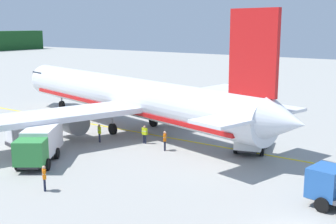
{
  "coord_description": "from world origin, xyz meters",
  "views": [
    {
      "loc": [
        -21.52,
        -6.71,
        10.79
      ],
      "look_at": [
        14.39,
        18.81,
        2.12
      ],
      "focal_mm": 48.23,
      "sensor_mm": 36.0,
      "label": 1
    }
  ],
  "objects_px": {
    "airliner_foreground": "(128,97)",
    "crew_supervisor": "(165,139)",
    "cargo_container_near": "(17,135)",
    "crew_loader_right": "(99,132)",
    "crew_marshaller": "(44,176)",
    "service_truck_pushback": "(40,143)",
    "service_truck_fuel": "(252,135)",
    "crew_loader_left": "(145,133)"
  },
  "relations": [
    {
      "from": "service_truck_pushback",
      "to": "crew_supervisor",
      "type": "height_order",
      "value": "service_truck_pushback"
    },
    {
      "from": "cargo_container_near",
      "to": "crew_loader_left",
      "type": "distance_m",
      "value": 11.51
    },
    {
      "from": "airliner_foreground",
      "to": "crew_loader_right",
      "type": "bearing_deg",
      "value": -166.74
    },
    {
      "from": "cargo_container_near",
      "to": "service_truck_fuel",
      "type": "bearing_deg",
      "value": -59.46
    },
    {
      "from": "cargo_container_near",
      "to": "crew_marshaller",
      "type": "xyz_separation_m",
      "value": [
        -6.1,
        -11.16,
        0.09
      ]
    },
    {
      "from": "cargo_container_near",
      "to": "crew_marshaller",
      "type": "distance_m",
      "value": 12.72
    },
    {
      "from": "crew_marshaller",
      "to": "crew_supervisor",
      "type": "distance_m",
      "value": 12.36
    },
    {
      "from": "service_truck_pushback",
      "to": "cargo_container_near",
      "type": "height_order",
      "value": "service_truck_pushback"
    },
    {
      "from": "service_truck_fuel",
      "to": "cargo_container_near",
      "type": "xyz_separation_m",
      "value": [
        -10.62,
        18.01,
        -0.46
      ]
    },
    {
      "from": "service_truck_fuel",
      "to": "crew_loader_left",
      "type": "distance_m",
      "value": 9.6
    },
    {
      "from": "airliner_foreground",
      "to": "crew_loader_right",
      "type": "relative_size",
      "value": 24.48
    },
    {
      "from": "service_truck_pushback",
      "to": "crew_loader_left",
      "type": "height_order",
      "value": "service_truck_pushback"
    },
    {
      "from": "airliner_foreground",
      "to": "service_truck_pushback",
      "type": "distance_m",
      "value": 13.03
    },
    {
      "from": "airliner_foreground",
      "to": "crew_supervisor",
      "type": "relative_size",
      "value": 24.05
    },
    {
      "from": "crew_marshaller",
      "to": "crew_supervisor",
      "type": "bearing_deg",
      "value": -3.71
    },
    {
      "from": "service_truck_fuel",
      "to": "crew_supervisor",
      "type": "relative_size",
      "value": 3.34
    },
    {
      "from": "crew_marshaller",
      "to": "service_truck_pushback",
      "type": "bearing_deg",
      "value": 53.27
    },
    {
      "from": "cargo_container_near",
      "to": "airliner_foreground",
      "type": "bearing_deg",
      "value": -20.95
    },
    {
      "from": "service_truck_pushback",
      "to": "crew_supervisor",
      "type": "distance_m",
      "value": 10.38
    },
    {
      "from": "service_truck_fuel",
      "to": "crew_marshaller",
      "type": "bearing_deg",
      "value": 157.74
    },
    {
      "from": "service_truck_pushback",
      "to": "crew_loader_right",
      "type": "distance_m",
      "value": 7.14
    },
    {
      "from": "crew_loader_left",
      "to": "crew_supervisor",
      "type": "relative_size",
      "value": 0.98
    },
    {
      "from": "service_truck_fuel",
      "to": "airliner_foreground",
      "type": "bearing_deg",
      "value": 89.82
    },
    {
      "from": "service_truck_fuel",
      "to": "crew_supervisor",
      "type": "bearing_deg",
      "value": 125.97
    },
    {
      "from": "crew_marshaller",
      "to": "crew_supervisor",
      "type": "xyz_separation_m",
      "value": [
        12.33,
        -0.8,
        -0.01
      ]
    },
    {
      "from": "cargo_container_near",
      "to": "crew_loader_left",
      "type": "xyz_separation_m",
      "value": [
        7.04,
        -9.11,
        0.05
      ]
    },
    {
      "from": "airliner_foreground",
      "to": "crew_marshaller",
      "type": "height_order",
      "value": "airliner_foreground"
    },
    {
      "from": "service_truck_fuel",
      "to": "crew_supervisor",
      "type": "height_order",
      "value": "service_truck_fuel"
    },
    {
      "from": "crew_supervisor",
      "to": "service_truck_pushback",
      "type": "bearing_deg",
      "value": 143.68
    },
    {
      "from": "cargo_container_near",
      "to": "crew_loader_left",
      "type": "relative_size",
      "value": 1.19
    },
    {
      "from": "crew_loader_left",
      "to": "crew_marshaller",
      "type": "bearing_deg",
      "value": -171.13
    },
    {
      "from": "service_truck_pushback",
      "to": "crew_supervisor",
      "type": "xyz_separation_m",
      "value": [
        8.35,
        -6.14,
        -0.51
      ]
    },
    {
      "from": "crew_marshaller",
      "to": "crew_loader_right",
      "type": "xyz_separation_m",
      "value": [
        11.1,
        5.74,
        -0.03
      ]
    },
    {
      "from": "cargo_container_near",
      "to": "crew_supervisor",
      "type": "distance_m",
      "value": 13.49
    },
    {
      "from": "cargo_container_near",
      "to": "crew_marshaller",
      "type": "relative_size",
      "value": 1.16
    },
    {
      "from": "crew_marshaller",
      "to": "crew_supervisor",
      "type": "height_order",
      "value": "crew_marshaller"
    },
    {
      "from": "airliner_foreground",
      "to": "crew_supervisor",
      "type": "xyz_separation_m",
      "value": [
        -4.43,
        -7.88,
        -2.38
      ]
    },
    {
      "from": "crew_loader_left",
      "to": "cargo_container_near",
      "type": "bearing_deg",
      "value": 127.68
    },
    {
      "from": "cargo_container_near",
      "to": "crew_loader_right",
      "type": "xyz_separation_m",
      "value": [
        5.0,
        -5.42,
        0.06
      ]
    },
    {
      "from": "airliner_foreground",
      "to": "crew_marshaller",
      "type": "bearing_deg",
      "value": -157.12
    },
    {
      "from": "airliner_foreground",
      "to": "crew_loader_left",
      "type": "relative_size",
      "value": 24.63
    },
    {
      "from": "airliner_foreground",
      "to": "crew_supervisor",
      "type": "distance_m",
      "value": 9.34
    }
  ]
}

